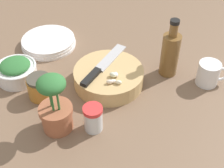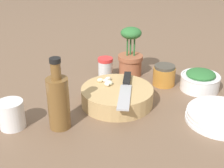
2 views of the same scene
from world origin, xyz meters
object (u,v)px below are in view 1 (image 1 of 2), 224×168
cutting_board (109,77)px  spice_jar (93,118)px  coffee_mug (209,74)px  plate_stack (49,42)px  garlic_cloves (114,78)px  chef_knife (101,67)px  potted_herb (55,108)px  herb_bowl (16,71)px  oil_bottle (170,53)px  honey_jar (40,87)px

cutting_board → spice_jar: spice_jar is taller
cutting_board → coffee_mug: (-0.30, -0.12, 0.01)m
plate_stack → cutting_board: bearing=159.1°
spice_jar → coffee_mug: 0.41m
cutting_board → garlic_cloves: garlic_cloves is taller
chef_knife → spice_jar: bearing=-65.1°
potted_herb → herb_bowl: bearing=-29.9°
chef_knife → garlic_cloves: size_ratio=3.97×
herb_bowl → potted_herb: bearing=150.1°
chef_knife → oil_bottle: size_ratio=1.19×
spice_jar → herb_bowl: bearing=-16.8°
herb_bowl → coffee_mug: 0.62m
coffee_mug → oil_bottle: size_ratio=0.49×
spice_jar → coffee_mug: size_ratio=0.81×
chef_knife → oil_bottle: (-0.19, -0.12, 0.02)m
potted_herb → honey_jar: bearing=-39.2°
plate_stack → oil_bottle: 0.46m
herb_bowl → oil_bottle: bearing=-154.0°
chef_knife → herb_bowl: size_ratio=1.80×
herb_bowl → spice_jar: (-0.32, 0.10, 0.01)m
plate_stack → potted_herb: potted_herb is taller
honey_jar → coffee_mug: bearing=-151.1°
plate_stack → garlic_cloves: bearing=155.6°
cutting_board → oil_bottle: size_ratio=1.11×
honey_jar → cutting_board: bearing=-142.0°
cutting_board → honey_jar: honey_jar is taller
herb_bowl → honey_jar: honey_jar is taller
cutting_board → oil_bottle: 0.21m
plate_stack → coffee_mug: bearing=-178.8°
cutting_board → oil_bottle: bearing=-142.2°
chef_knife → plate_stack: 0.29m
chef_knife → spice_jar: (-0.06, 0.19, -0.02)m
coffee_mug → honey_jar: 0.53m
herb_bowl → oil_bottle: size_ratio=0.66×
cutting_board → plate_stack: 0.31m
cutting_board → plate_stack: (0.29, -0.11, -0.01)m
coffee_mug → potted_herb: potted_herb is taller
potted_herb → spice_jar: bearing=-160.0°
garlic_cloves → cutting_board: bearing=-48.0°
herb_bowl → oil_bottle: (-0.45, -0.22, 0.05)m
plate_stack → oil_bottle: bearing=-178.1°
garlic_cloves → herb_bowl: same height
chef_knife → oil_bottle: bearing=40.4°
garlic_cloves → potted_herb: size_ratio=0.33×
plate_stack → honey_jar: bearing=116.2°
chef_knife → potted_herb: potted_herb is taller
garlic_cloves → oil_bottle: 0.21m
herb_bowl → spice_jar: size_ratio=1.66×
garlic_cloves → oil_bottle: bearing=-128.8°
cutting_board → garlic_cloves: size_ratio=3.68×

